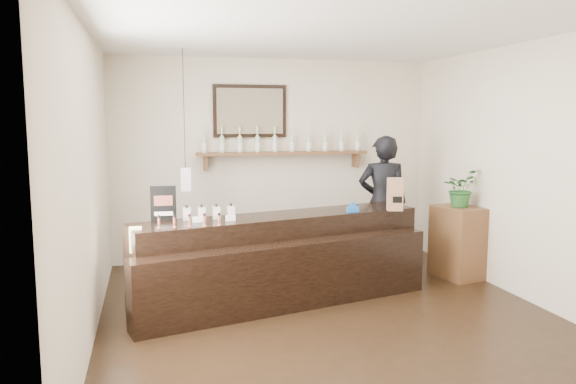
# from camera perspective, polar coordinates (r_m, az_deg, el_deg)

# --- Properties ---
(ground) EXTENTS (5.00, 5.00, 0.00)m
(ground) POSITION_cam_1_polar(r_m,az_deg,el_deg) (5.86, 4.10, -12.30)
(ground) COLOR black
(ground) RESTS_ON ground
(room_shell) EXTENTS (5.00, 5.00, 5.00)m
(room_shell) POSITION_cam_1_polar(r_m,az_deg,el_deg) (5.52, 4.27, 4.59)
(room_shell) COLOR beige
(room_shell) RESTS_ON ground
(back_wall_decor) EXTENTS (2.66, 0.96, 1.69)m
(back_wall_decor) POSITION_cam_1_polar(r_m,az_deg,el_deg) (7.77, -2.36, 5.85)
(back_wall_decor) COLOR brown
(back_wall_decor) RESTS_ON ground
(counter) EXTENTS (3.35, 1.64, 1.08)m
(counter) POSITION_cam_1_polar(r_m,az_deg,el_deg) (6.17, -0.58, -7.02)
(counter) COLOR black
(counter) RESTS_ON ground
(promo_sign) EXTENTS (0.26, 0.03, 0.37)m
(promo_sign) POSITION_cam_1_polar(r_m,az_deg,el_deg) (5.94, -12.55, -1.15)
(promo_sign) COLOR black
(promo_sign) RESTS_ON counter
(paper_bag) EXTENTS (0.20, 0.17, 0.38)m
(paper_bag) POSITION_cam_1_polar(r_m,az_deg,el_deg) (6.58, 10.82, -0.23)
(paper_bag) COLOR #906545
(paper_bag) RESTS_ON counter
(tape_dispenser) EXTENTS (0.14, 0.06, 0.11)m
(tape_dispenser) POSITION_cam_1_polar(r_m,az_deg,el_deg) (6.42, 6.59, -1.65)
(tape_dispenser) COLOR #195AB3
(tape_dispenser) RESTS_ON counter
(side_cabinet) EXTENTS (0.56, 0.69, 0.89)m
(side_cabinet) POSITION_cam_1_polar(r_m,az_deg,el_deg) (7.35, 16.89, -4.88)
(side_cabinet) COLOR brown
(side_cabinet) RESTS_ON ground
(potted_plant) EXTENTS (0.55, 0.54, 0.47)m
(potted_plant) POSITION_cam_1_polar(r_m,az_deg,el_deg) (7.24, 17.09, 0.37)
(potted_plant) COLOR #255D26
(potted_plant) RESTS_ON side_cabinet
(shopkeeper) EXTENTS (0.83, 0.65, 1.99)m
(shopkeeper) POSITION_cam_1_polar(r_m,az_deg,el_deg) (7.47, 9.61, -0.20)
(shopkeeper) COLOR black
(shopkeeper) RESTS_ON ground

